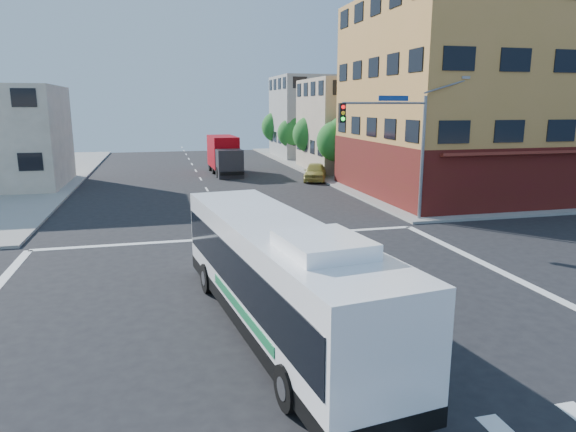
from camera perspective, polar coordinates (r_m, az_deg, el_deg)
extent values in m
plane|color=black|center=(16.92, -1.14, -10.37)|extent=(120.00, 120.00, 0.00)
cube|color=gray|center=(63.60, 23.38, 5.45)|extent=(50.00, 50.00, 0.15)
cube|color=#BB8243|center=(41.10, 21.28, 12.13)|extent=(18.00, 15.00, 14.00)
cube|color=#511312|center=(41.34, 20.74, 5.20)|extent=(18.09, 15.08, 4.00)
cube|color=maroon|center=(35.62, 27.41, 6.21)|extent=(16.00, 1.60, 0.51)
cube|color=tan|center=(53.36, 8.65, 9.96)|extent=(12.00, 10.00, 9.00)
cube|color=gray|center=(66.48, 3.96, 10.93)|extent=(12.00, 10.00, 10.00)
cylinder|color=gray|center=(29.84, 14.69, 6.07)|extent=(0.18, 0.18, 7.00)
cylinder|color=gray|center=(28.34, 10.73, 12.23)|extent=(5.01, 0.62, 0.12)
cube|color=black|center=(27.17, 6.02, 11.32)|extent=(0.32, 0.30, 1.00)
sphere|color=#FF0C0C|center=(27.00, 6.16, 11.95)|extent=(0.20, 0.20, 0.20)
sphere|color=yellow|center=(27.01, 6.15, 11.32)|extent=(0.20, 0.20, 0.20)
sphere|color=#19FF33|center=(27.01, 6.13, 10.68)|extent=(0.20, 0.20, 0.20)
cube|color=navy|center=(28.60, 11.65, 12.69)|extent=(1.80, 0.22, 0.28)
cube|color=gray|center=(31.21, 19.09, 14.34)|extent=(0.50, 0.22, 0.14)
cylinder|color=#382114|center=(46.18, 5.39, 5.30)|extent=(0.28, 0.28, 1.92)
sphere|color=#1B5F1E|center=(45.96, 5.45, 8.28)|extent=(3.60, 3.60, 3.60)
sphere|color=#1B5F1E|center=(45.76, 6.08, 9.38)|extent=(2.52, 2.52, 2.52)
cylinder|color=#382114|center=(53.74, 2.55, 6.36)|extent=(0.28, 0.28, 1.99)
sphere|color=#1B5F1E|center=(53.54, 2.58, 9.04)|extent=(3.80, 3.80, 3.80)
sphere|color=#1B5F1E|center=(53.33, 3.10, 10.04)|extent=(2.66, 2.66, 2.66)
cylinder|color=#382114|center=(61.42, 0.41, 7.06)|extent=(0.28, 0.28, 1.89)
sphere|color=#1B5F1E|center=(61.26, 0.41, 9.20)|extent=(3.40, 3.40, 3.40)
sphere|color=#1B5F1E|center=(61.03, 0.85, 9.99)|extent=(2.38, 2.38, 2.38)
cylinder|color=#382114|center=(69.16, -1.26, 7.70)|extent=(0.28, 0.28, 2.03)
sphere|color=#1B5F1E|center=(69.00, -1.27, 9.86)|extent=(4.00, 4.00, 4.00)
sphere|color=#1B5F1E|center=(68.77, -0.89, 10.69)|extent=(2.80, 2.80, 2.80)
cube|color=black|center=(15.29, -1.18, -10.67)|extent=(4.14, 12.32, 0.45)
cube|color=white|center=(14.86, -1.20, -6.30)|extent=(4.13, 12.29, 2.86)
cube|color=black|center=(14.80, -1.20, -5.65)|extent=(4.13, 11.94, 1.26)
cube|color=black|center=(20.33, -7.09, -1.07)|extent=(2.34, 0.37, 1.36)
cube|color=#E5590C|center=(20.15, -7.18, 1.73)|extent=(1.91, 0.30, 0.28)
cube|color=white|center=(14.48, -1.22, -1.14)|extent=(4.05, 12.05, 0.12)
cube|color=white|center=(11.73, 3.93, -3.17)|extent=(2.07, 2.43, 0.36)
cube|color=#177943|center=(14.29, -5.41, -10.25)|extent=(0.75, 5.48, 0.28)
cube|color=#177943|center=(15.15, 4.13, -8.88)|extent=(0.75, 5.48, 0.28)
cylinder|color=black|center=(18.46, -8.93, -6.83)|extent=(0.44, 1.08, 1.05)
cylinder|color=#99999E|center=(18.43, -9.36, -6.87)|extent=(0.11, 0.52, 0.52)
cylinder|color=black|center=(19.09, -1.85, -6.03)|extent=(0.44, 1.08, 1.05)
cylinder|color=#99999E|center=(19.13, -1.45, -5.99)|extent=(0.11, 0.52, 0.52)
cylinder|color=black|center=(11.70, -0.02, -18.52)|extent=(0.44, 1.08, 1.05)
cylinder|color=#99999E|center=(11.66, -0.69, -18.65)|extent=(0.11, 0.52, 0.52)
cylinder|color=black|center=(12.67, 10.56, -16.18)|extent=(0.44, 1.08, 1.05)
cylinder|color=#99999E|center=(12.74, 11.12, -16.04)|extent=(0.11, 0.52, 0.52)
cube|color=#252429|center=(47.06, -6.52, 5.80)|extent=(2.34, 2.24, 2.57)
cube|color=black|center=(46.10, -6.34, 6.16)|extent=(2.07, 0.15, 0.99)
cube|color=#A3030C|center=(50.67, -7.25, 7.13)|extent=(2.55, 5.60, 2.96)
cube|color=black|center=(49.67, -6.99, 5.26)|extent=(2.43, 7.96, 0.30)
cylinder|color=black|center=(47.20, -7.78, 4.82)|extent=(0.31, 1.00, 0.99)
cylinder|color=black|center=(47.53, -5.30, 4.93)|extent=(0.31, 1.00, 0.99)
cylinder|color=black|center=(50.01, -8.26, 5.22)|extent=(0.31, 1.00, 0.99)
cylinder|color=black|center=(50.32, -5.91, 5.32)|extent=(0.31, 1.00, 0.99)
cylinder|color=black|center=(52.44, -8.63, 5.53)|extent=(0.31, 1.00, 0.99)
cylinder|color=black|center=(52.74, -6.39, 5.63)|extent=(0.31, 1.00, 0.99)
imported|color=#B7AA4B|center=(45.04, 3.03, 4.93)|extent=(3.29, 4.92, 1.56)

